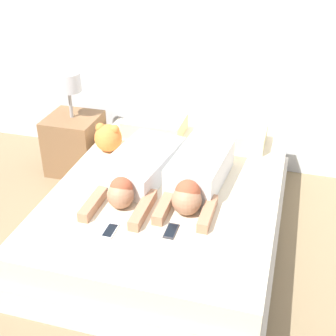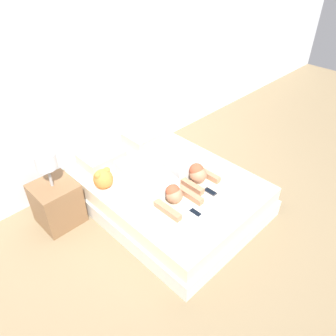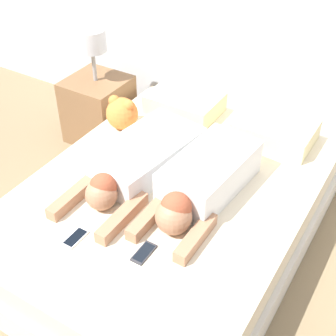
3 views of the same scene
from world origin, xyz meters
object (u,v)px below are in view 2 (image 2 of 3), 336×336
at_px(pillow_head_right, 145,137).
at_px(nightstand, 57,201).
at_px(cell_phone_right, 210,192).
at_px(cell_phone_left, 195,213).
at_px(bed, 168,192).
at_px(person_left, 152,181).
at_px(plush_toy, 103,178).
at_px(person_right, 178,163).
at_px(pillow_head_left, 102,157).

bearing_deg(pillow_head_right, nightstand, -175.20).
bearing_deg(nightstand, cell_phone_right, -43.79).
height_order(pillow_head_right, nightstand, nightstand).
bearing_deg(cell_phone_right, nightstand, 136.21).
bearing_deg(cell_phone_left, bed, 71.50).
relative_size(person_left, cell_phone_right, 7.08).
distance_m(pillow_head_right, plush_toy, 1.04).
height_order(person_right, cell_phone_right, person_right).
bearing_deg(pillow_head_left, person_right, -54.39).
relative_size(cell_phone_right, plush_toy, 0.65).
relative_size(cell_phone_left, cell_phone_right, 1.00).
bearing_deg(cell_phone_left, pillow_head_left, 96.04).
bearing_deg(person_left, person_right, 1.27).
relative_size(pillow_head_right, cell_phone_right, 3.32).
xyz_separation_m(bed, nightstand, (-1.07, 0.68, 0.10)).
bearing_deg(pillow_head_left, plush_toy, -123.15).
bearing_deg(pillow_head_left, person_left, -81.47).
bearing_deg(plush_toy, person_right, -24.11).
bearing_deg(plush_toy, pillow_head_left, 56.85).
xyz_separation_m(person_right, plush_toy, (-0.81, 0.36, 0.01)).
xyz_separation_m(plush_toy, nightstand, (-0.46, 0.28, -0.22)).
xyz_separation_m(pillow_head_right, person_right, (-0.14, -0.77, 0.04)).
relative_size(pillow_head_left, pillow_head_right, 1.00).
bearing_deg(person_right, cell_phone_left, -122.62).
bearing_deg(cell_phone_left, person_right, 57.38).
bearing_deg(nightstand, plush_toy, -32.02).
xyz_separation_m(pillow_head_left, pillow_head_right, (0.69, 0.00, 0.00)).
relative_size(pillow_head_left, plush_toy, 2.15).
height_order(cell_phone_right, plush_toy, plush_toy).
distance_m(pillow_head_right, cell_phone_left, 1.50).
distance_m(person_left, person_right, 0.43).
distance_m(person_left, nightstand, 1.08).
xyz_separation_m(person_left, cell_phone_right, (0.39, -0.52, -0.08)).
bearing_deg(bed, person_right, 8.89).
height_order(pillow_head_left, person_right, person_right).
height_order(pillow_head_right, person_right, person_right).
height_order(bed, person_left, person_left).
height_order(cell_phone_left, plush_toy, plush_toy).
bearing_deg(person_left, cell_phone_right, -52.91).
xyz_separation_m(bed, cell_phone_left, (-0.20, -0.60, 0.21)).
xyz_separation_m(person_right, cell_phone_right, (-0.04, -0.53, -0.10)).
distance_m(pillow_head_left, pillow_head_right, 0.69).
relative_size(person_left, nightstand, 1.16).
xyz_separation_m(person_left, cell_phone_left, (0.03, -0.62, -0.08)).
bearing_deg(bed, nightstand, 147.46).
relative_size(pillow_head_left, person_right, 0.54).
bearing_deg(person_right, pillow_head_left, 125.61).
bearing_deg(nightstand, person_left, -38.24).
bearing_deg(cell_phone_left, pillow_head_right, 68.61).
bearing_deg(person_right, cell_phone_right, -94.49).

